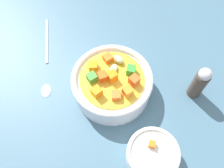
% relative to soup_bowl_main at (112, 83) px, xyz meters
% --- Properties ---
extents(ground_plane, '(1.40, 1.40, 0.02)m').
position_rel_soup_bowl_main_xyz_m(ground_plane, '(0.00, 0.00, -0.04)').
color(ground_plane, '#42667A').
extents(soup_bowl_main, '(0.17, 0.17, 0.07)m').
position_rel_soup_bowl_main_xyz_m(soup_bowl_main, '(0.00, 0.00, 0.00)').
color(soup_bowl_main, white).
rests_on(soup_bowl_main, ground_plane).
extents(spoon, '(0.18, 0.16, 0.01)m').
position_rel_soup_bowl_main_xyz_m(spoon, '(0.16, 0.05, -0.03)').
color(spoon, silver).
rests_on(spoon, ground_plane).
extents(side_bowl_small, '(0.10, 0.10, 0.05)m').
position_rel_soup_bowl_main_xyz_m(side_bowl_small, '(-0.15, 0.06, -0.01)').
color(side_bowl_small, white).
rests_on(side_bowl_small, ground_plane).
extents(pepper_shaker, '(0.03, 0.03, 0.09)m').
position_rel_soup_bowl_main_xyz_m(pepper_shaker, '(-0.14, -0.11, 0.01)').
color(pepper_shaker, '#4C3828').
rests_on(pepper_shaker, ground_plane).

